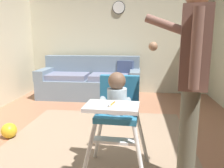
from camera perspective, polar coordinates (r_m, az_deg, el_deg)
ground at (r=2.78m, az=-3.91°, el=-16.48°), size 5.65×7.17×0.10m
wall_far at (r=5.25m, az=1.52°, el=11.55°), size 4.85×0.06×2.51m
area_rug at (r=2.64m, az=-4.41°, el=-16.82°), size 2.24×2.83×0.01m
couch at (r=4.90m, az=-5.41°, el=0.65°), size 2.11×0.86×0.86m
high_chair at (r=1.99m, az=1.32°, el=-5.44°), size 0.64×0.75×0.98m
adult_standing at (r=1.87m, az=19.18°, el=1.32°), size 0.51×0.55×1.67m
toy_ball at (r=3.23m, az=-24.41°, el=-10.58°), size 0.19×0.19×0.19m
wall_clock at (r=5.24m, az=1.71°, el=18.62°), size 0.28×0.04×0.28m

